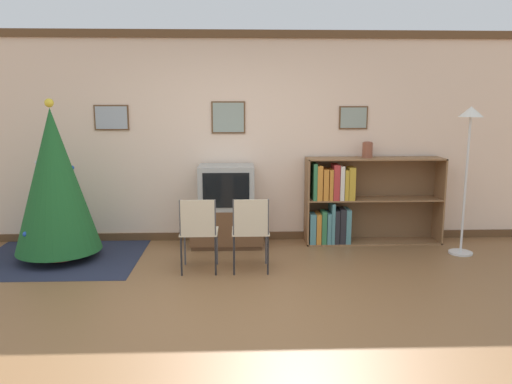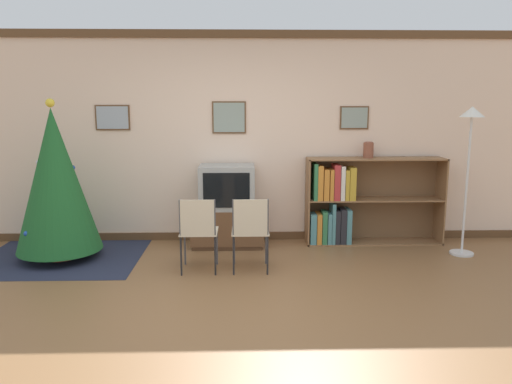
# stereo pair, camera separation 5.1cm
# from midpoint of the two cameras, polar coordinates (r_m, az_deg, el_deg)

# --- Properties ---
(ground_plane) EXTENTS (24.00, 24.00, 0.00)m
(ground_plane) POSITION_cam_midpoint_polar(r_m,az_deg,el_deg) (4.58, -2.76, -13.13)
(ground_plane) COLOR brown
(wall_back) EXTENTS (8.24, 0.11, 2.70)m
(wall_back) POSITION_cam_midpoint_polar(r_m,az_deg,el_deg) (6.53, -2.65, 6.18)
(wall_back) COLOR beige
(wall_back) RESTS_ON ground_plane
(area_rug) EXTENTS (1.86, 1.53, 0.01)m
(area_rug) POSITION_cam_midpoint_polar(r_m,az_deg,el_deg) (6.35, -21.66, -7.07)
(area_rug) COLOR #23283D
(area_rug) RESTS_ON ground_plane
(christmas_tree) EXTENTS (0.96, 0.96, 1.85)m
(christmas_tree) POSITION_cam_midpoint_polar(r_m,az_deg,el_deg) (6.15, -22.23, 1.16)
(christmas_tree) COLOR maroon
(christmas_tree) RESTS_ON area_rug
(tv_console) EXTENTS (0.91, 0.52, 0.49)m
(tv_console) POSITION_cam_midpoint_polar(r_m,az_deg,el_deg) (6.38, -3.57, -3.98)
(tv_console) COLOR #4C311E
(tv_console) RESTS_ON ground_plane
(television) EXTENTS (0.69, 0.51, 0.55)m
(television) POSITION_cam_midpoint_polar(r_m,az_deg,el_deg) (6.27, -3.63, 0.58)
(television) COLOR #9E9E99
(television) RESTS_ON tv_console
(folding_chair_left) EXTENTS (0.40, 0.40, 0.82)m
(folding_chair_left) POSITION_cam_midpoint_polar(r_m,az_deg,el_deg) (5.35, -6.85, -4.34)
(folding_chair_left) COLOR beige
(folding_chair_left) RESTS_ON ground_plane
(folding_chair_right) EXTENTS (0.40, 0.40, 0.82)m
(folding_chair_right) POSITION_cam_midpoint_polar(r_m,az_deg,el_deg) (5.34, -0.89, -4.32)
(folding_chair_right) COLOR beige
(folding_chair_right) RESTS_ON ground_plane
(bookshelf) EXTENTS (1.75, 0.36, 1.11)m
(bookshelf) POSITION_cam_midpoint_polar(r_m,az_deg,el_deg) (6.55, 10.33, -1.23)
(bookshelf) COLOR olive
(bookshelf) RESTS_ON ground_plane
(vase) EXTENTS (0.13, 0.13, 0.20)m
(vase) POSITION_cam_midpoint_polar(r_m,az_deg,el_deg) (6.54, 12.40, 4.77)
(vase) COLOR brown
(vase) RESTS_ON bookshelf
(standing_lamp) EXTENTS (0.28, 0.28, 1.76)m
(standing_lamp) POSITION_cam_midpoint_polar(r_m,az_deg,el_deg) (6.34, 22.94, 5.29)
(standing_lamp) COLOR silver
(standing_lamp) RESTS_ON ground_plane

